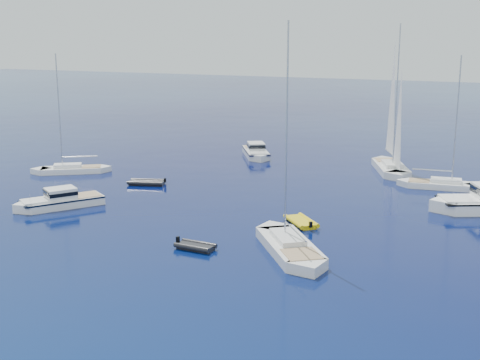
{
  "coord_description": "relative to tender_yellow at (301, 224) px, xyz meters",
  "views": [
    {
      "loc": [
        26.42,
        -24.13,
        15.2
      ],
      "look_at": [
        2.01,
        27.45,
        2.2
      ],
      "focal_mm": 47.66,
      "sensor_mm": 36.0,
      "label": 1
    }
  ],
  "objects": [
    {
      "name": "motor_cruiser_horizon",
      "position": [
        -15.5,
        25.85,
        0.0
      ],
      "size": [
        6.92,
        8.83,
        2.3
      ],
      "primitive_type": null,
      "rotation": [
        0.0,
        0.0,
        3.7
      ],
      "color": "silver",
      "rests_on": "ground"
    },
    {
      "name": "tender_yellow",
      "position": [
        0.0,
        0.0,
        0.0
      ],
      "size": [
        4.11,
        4.17,
        0.95
      ],
      "primitive_type": null,
      "rotation": [
        0.0,
        0.0,
        0.76
      ],
      "color": "yellow",
      "rests_on": "ground"
    },
    {
      "name": "tender_grey_near",
      "position": [
        -4.78,
        -9.23,
        0.0
      ],
      "size": [
        3.09,
        1.84,
        0.95
      ],
      "primitive_type": null,
      "rotation": [
        0.0,
        0.0,
        4.67
      ],
      "color": "black",
      "rests_on": "ground"
    },
    {
      "name": "sailboat_sails_r",
      "position": [
        2.09,
        24.12,
        0.0
      ],
      "size": [
        7.35,
        11.86,
        17.07
      ],
      "primitive_type": null,
      "rotation": [
        0.0,
        0.0,
        3.55
      ],
      "color": "silver",
      "rests_on": "ground"
    },
    {
      "name": "sailboat_mid_r",
      "position": [
        1.59,
        -6.82,
        0.0
      ],
      "size": [
        9.39,
        10.85,
        16.82
      ],
      "primitive_type": null,
      "rotation": [
        0.0,
        0.0,
        0.66
      ],
      "color": "silver",
      "rests_on": "ground"
    },
    {
      "name": "sailboat_mid_l",
      "position": [
        -30.48,
        7.93,
        0.0
      ],
      "size": [
        9.08,
        7.39,
        13.79
      ],
      "primitive_type": null,
      "rotation": [
        0.0,
        0.0,
        2.18
      ],
      "color": "white",
      "rests_on": "ground"
    },
    {
      "name": "motor_cruiser_left",
      "position": [
        -21.61,
        -4.33,
        0.0
      ],
      "size": [
        6.83,
        8.64,
        2.25
      ],
      "primitive_type": null,
      "rotation": [
        0.0,
        0.0,
        2.57
      ],
      "color": "white",
      "rests_on": "ground"
    },
    {
      "name": "sailboat_centre",
      "position": [
        8.6,
        18.13,
        0.0
      ],
      "size": [
        9.66,
        3.72,
        13.83
      ],
      "primitive_type": null,
      "rotation": [
        0.0,
        0.0,
        4.85
      ],
      "color": "white",
      "rests_on": "ground"
    },
    {
      "name": "tender_grey_far",
      "position": [
        -19.45,
        6.59,
        0.0
      ],
      "size": [
        4.41,
        3.25,
        0.95
      ],
      "primitive_type": null,
      "rotation": [
        0.0,
        0.0,
        1.88
      ],
      "color": "black",
      "rests_on": "ground"
    }
  ]
}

